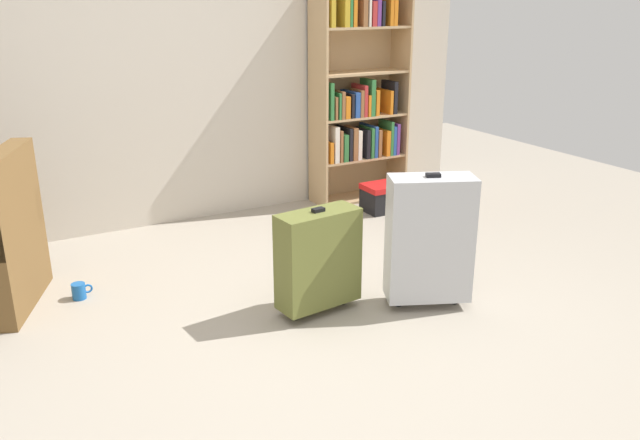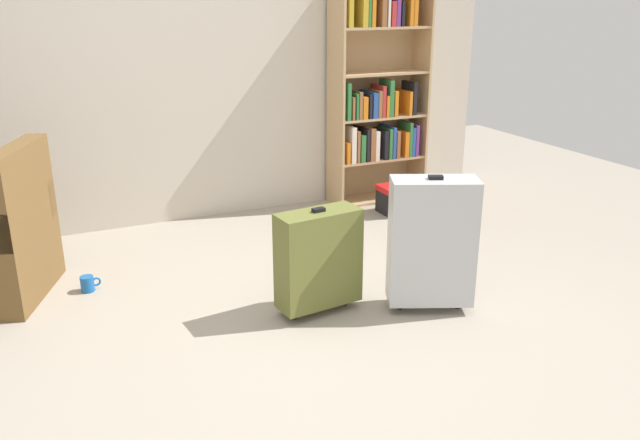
# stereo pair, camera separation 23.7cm
# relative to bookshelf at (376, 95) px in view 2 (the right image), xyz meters

# --- Properties ---
(ground_plane) EXTENTS (8.72, 8.72, 0.00)m
(ground_plane) POSITION_rel_bookshelf_xyz_m (-1.44, -2.03, -0.90)
(ground_plane) COLOR #9E9384
(back_wall) EXTENTS (4.99, 0.10, 2.60)m
(back_wall) POSITION_rel_bookshelf_xyz_m (-1.44, 0.21, 0.40)
(back_wall) COLOR beige
(back_wall) RESTS_ON ground
(bookshelf) EXTENTS (0.81, 0.31, 1.78)m
(bookshelf) POSITION_rel_bookshelf_xyz_m (0.00, 0.00, 0.00)
(bookshelf) COLOR tan
(bookshelf) RESTS_ON ground
(mug) EXTENTS (0.12, 0.08, 0.10)m
(mug) POSITION_rel_bookshelf_xyz_m (-2.47, -0.90, -0.85)
(mug) COLOR #1959A5
(mug) RESTS_ON ground
(storage_box) EXTENTS (0.42, 0.25, 0.23)m
(storage_box) POSITION_rel_bookshelf_xyz_m (0.06, -0.41, -0.78)
(storage_box) COLOR black
(storage_box) RESTS_ON ground
(suitcase_silver) EXTENTS (0.51, 0.39, 0.78)m
(suitcase_silver) POSITION_rel_bookshelf_xyz_m (-0.74, -1.95, -0.49)
(suitcase_silver) COLOR #B7BABF
(suitcase_silver) RESTS_ON ground
(suitcase_olive) EXTENTS (0.48, 0.24, 0.61)m
(suitcase_olive) POSITION_rel_bookshelf_xyz_m (-1.32, -1.72, -0.58)
(suitcase_olive) COLOR brown
(suitcase_olive) RESTS_ON ground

